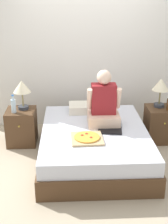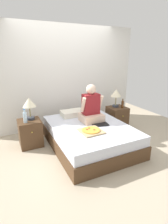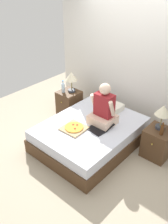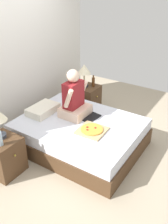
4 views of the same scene
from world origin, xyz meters
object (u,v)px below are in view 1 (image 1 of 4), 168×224
object	(u,v)px
lamp_on_left_nightstand	(22,89)
nightstand_right	(160,124)
bed	(94,144)
pizza_box	(87,138)
lamp_on_right_nightstand	(161,87)
nightstand_left	(22,127)
person_seated	(104,105)
laptop	(110,128)
water_bottle	(13,105)

from	to	relation	value
lamp_on_left_nightstand	nightstand_right	distance (m)	2.21
bed	pizza_box	distance (m)	0.41
bed	lamp_on_right_nightstand	world-z (taller)	lamp_on_right_nightstand
lamp_on_left_nightstand	pizza_box	xyz separation A→B (m)	(0.92, -0.90, -0.40)
nightstand_left	nightstand_right	size ratio (longest dim) A/B	1.00
person_seated	pizza_box	world-z (taller)	person_seated
bed	lamp_on_left_nightstand	distance (m)	1.36
lamp_on_right_nightstand	laptop	xyz separation A→B (m)	(-0.84, -0.60, -0.39)
bed	nightstand_left	size ratio (longest dim) A/B	3.50
nightstand_right	nightstand_left	bearing A→B (deg)	180.00
lamp_on_left_nightstand	person_seated	distance (m)	1.25
laptop	lamp_on_left_nightstand	bearing A→B (deg)	154.44
bed	laptop	xyz separation A→B (m)	(0.21, -0.00, 0.25)
bed	nightstand_left	xyz separation A→B (m)	(-1.08, 0.54, 0.05)
bed	lamp_on_left_nightstand	size ratio (longest dim) A/B	4.25
nightstand_right	person_seated	size ratio (longest dim) A/B	0.70
laptop	nightstand_right	bearing A→B (deg)	32.33
laptop	pizza_box	xyz separation A→B (m)	(-0.33, -0.30, -0.00)
pizza_box	person_seated	bearing A→B (deg)	62.27
bed	pizza_box	xyz separation A→B (m)	(-0.12, -0.30, 0.25)
bed	nightstand_right	world-z (taller)	nightstand_right
bed	nightstand_right	size ratio (longest dim) A/B	3.50
lamp_on_left_nightstand	person_seated	xyz separation A→B (m)	(1.18, -0.40, -0.13)
person_seated	laptop	world-z (taller)	person_seated
person_seated	lamp_on_left_nightstand	bearing A→B (deg)	161.12
nightstand_left	person_seated	size ratio (longest dim) A/B	0.70
nightstand_left	water_bottle	bearing A→B (deg)	-131.65
lamp_on_left_nightstand	pizza_box	world-z (taller)	lamp_on_left_nightstand
nightstand_right	laptop	distance (m)	1.05
lamp_on_left_nightstand	nightstand_right	size ratio (longest dim) A/B	0.82
lamp_on_right_nightstand	lamp_on_left_nightstand	bearing A→B (deg)	180.00
nightstand_right	lamp_on_right_nightstand	xyz separation A→B (m)	(-0.03, 0.05, 0.60)
bed	nightstand_right	xyz separation A→B (m)	(1.08, 0.54, 0.05)
lamp_on_left_nightstand	laptop	size ratio (longest dim) A/B	1.00
lamp_on_right_nightstand	laptop	world-z (taller)	lamp_on_right_nightstand
laptop	lamp_on_right_nightstand	bearing A→B (deg)	35.58
nightstand_left	lamp_on_left_nightstand	xyz separation A→B (m)	(0.04, 0.05, 0.60)
lamp_on_left_nightstand	water_bottle	xyz separation A→B (m)	(-0.12, -0.14, -0.22)
bed	nightstand_left	distance (m)	1.21
bed	lamp_on_right_nightstand	bearing A→B (deg)	29.51
lamp_on_right_nightstand	laptop	bearing A→B (deg)	-144.42
lamp_on_right_nightstand	pizza_box	size ratio (longest dim) A/B	1.08
nightstand_left	nightstand_right	distance (m)	2.16
lamp_on_right_nightstand	water_bottle	bearing A→B (deg)	-176.38
nightstand_left	water_bottle	world-z (taller)	water_bottle
nightstand_right	pizza_box	distance (m)	1.49
pizza_box	laptop	bearing A→B (deg)	41.84
lamp_on_right_nightstand	person_seated	distance (m)	1.01
water_bottle	laptop	world-z (taller)	water_bottle
bed	nightstand_left	world-z (taller)	nightstand_left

